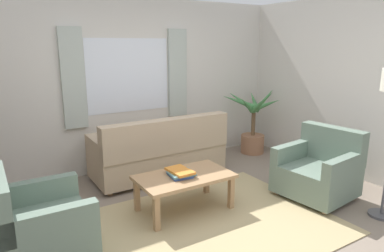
% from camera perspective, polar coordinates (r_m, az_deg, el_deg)
% --- Properties ---
extents(ground_plane, '(6.24, 6.24, 0.00)m').
position_cam_1_polar(ground_plane, '(3.93, 3.03, -15.98)').
color(ground_plane, gray).
extents(wall_back, '(5.32, 0.12, 2.60)m').
position_cam_1_polar(wall_back, '(5.46, -10.54, 6.64)').
color(wall_back, silver).
rests_on(wall_back, ground_plane).
extents(wall_right, '(0.12, 4.40, 2.60)m').
position_cam_1_polar(wall_right, '(5.45, 26.98, 5.38)').
color(wall_right, silver).
rests_on(wall_right, ground_plane).
extents(window_with_curtains, '(1.98, 0.07, 1.40)m').
position_cam_1_polar(window_with_curtains, '(5.37, -10.28, 8.14)').
color(window_with_curtains, white).
extents(area_rug, '(2.64, 2.05, 0.01)m').
position_cam_1_polar(area_rug, '(3.93, 3.03, -15.90)').
color(area_rug, tan).
rests_on(area_rug, ground_plane).
extents(couch, '(1.90, 0.82, 0.92)m').
position_cam_1_polar(couch, '(5.10, -5.26, -4.41)').
color(couch, tan).
rests_on(couch, ground_plane).
extents(armchair_left, '(0.82, 0.84, 0.88)m').
position_cam_1_polar(armchair_left, '(3.49, -24.39, -14.71)').
color(armchair_left, slate).
rests_on(armchair_left, ground_plane).
extents(armchair_right, '(0.91, 0.93, 0.88)m').
position_cam_1_polar(armchair_right, '(4.74, 20.15, -6.79)').
color(armchair_right, slate).
rests_on(armchair_right, ground_plane).
extents(coffee_table, '(1.10, 0.64, 0.44)m').
position_cam_1_polar(coffee_table, '(4.08, -1.28, -8.83)').
color(coffee_table, '#A87F56').
rests_on(coffee_table, ground_plane).
extents(book_stack_on_table, '(0.31, 0.35, 0.07)m').
position_cam_1_polar(book_stack_on_table, '(4.03, -1.94, -7.68)').
color(book_stack_on_table, '#335199').
rests_on(book_stack_on_table, coffee_table).
extents(potted_plant, '(1.13, 1.16, 1.23)m').
position_cam_1_polar(potted_plant, '(6.25, 9.96, -0.10)').
color(potted_plant, '#9E6B4C').
rests_on(potted_plant, ground_plane).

